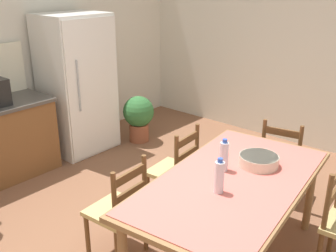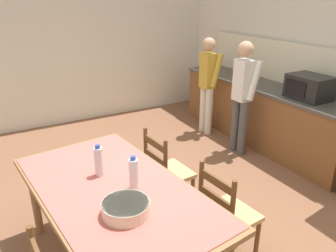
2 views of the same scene
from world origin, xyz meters
name	(u,v)px [view 1 (image 1 of 2)]	position (x,y,z in m)	size (l,w,h in m)	color
wall_right	(310,40)	(3.26, 0.00, 1.45)	(0.12, 5.20, 2.90)	silver
refrigerator	(77,84)	(1.09, 2.19, 0.91)	(0.83, 0.73, 1.82)	white
dining_table	(232,188)	(0.41, -0.63, 0.71)	(1.99, 1.22, 0.79)	olive
bottle_near_centre	(219,177)	(0.18, -0.66, 0.91)	(0.07, 0.07, 0.27)	silver
bottle_off_centre	(224,156)	(0.49, -0.49, 0.91)	(0.07, 0.07, 0.27)	silver
serving_bowl	(259,160)	(0.75, -0.67, 0.84)	(0.32, 0.32, 0.09)	beige
chair_side_far_right	(175,171)	(0.74, 0.21, 0.44)	(0.46, 0.44, 0.91)	brown
chair_side_far_left	(119,211)	(-0.10, 0.11, 0.44)	(0.45, 0.43, 0.91)	brown
chair_head_end	(282,161)	(1.64, -0.49, 0.44)	(0.47, 0.49, 0.91)	brown
potted_plant	(139,116)	(1.79, 1.76, 0.39)	(0.44, 0.44, 0.67)	brown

